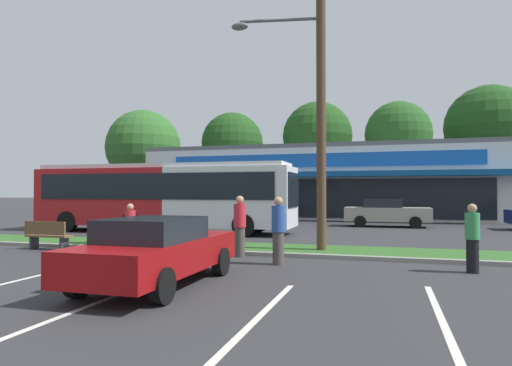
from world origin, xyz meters
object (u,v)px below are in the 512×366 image
bus_stop_bench (47,235)px  car_5 (107,210)px  car_2 (386,212)px  car_3 (240,211)px  pedestrian_near_bench (130,229)px  utility_pole (317,79)px  car_1 (157,250)px  pedestrian_far (472,238)px  city_bus (163,195)px  pedestrian_mid (278,230)px  pedestrian_by_pole (240,226)px

bus_stop_bench → car_5: bearing=-62.9°
car_2 → car_3: (-8.45, -0.35, -0.01)m
car_2 → pedestrian_near_bench: size_ratio=2.91×
utility_pole → pedestrian_near_bench: size_ratio=6.56×
bus_stop_bench → car_1: (6.36, -4.12, 0.23)m
utility_pole → bus_stop_bench: 10.25m
car_3 → car_2: bearing=2.4°
utility_pole → car_1: size_ratio=2.28×
pedestrian_near_bench → pedestrian_far: (9.52, -0.35, 0.04)m
utility_pole → city_bus: 10.47m
city_bus → car_2: 12.21m
car_1 → pedestrian_near_bench: (-3.00, 3.78, 0.06)m
car_1 → pedestrian_mid: size_ratio=2.51×
car_2 → pedestrian_far: 14.23m
pedestrian_near_bench → car_1: bearing=-28.6°
car_3 → car_5: car_5 is taller
pedestrian_by_pole → car_2: bearing=-141.9°
utility_pole → car_2: bearing=80.0°
car_5 → pedestrian_mid: 19.53m
pedestrian_near_bench → pedestrian_mid: 4.81m
car_2 → car_3: 8.45m
car_3 → car_1: bearing=-77.1°
city_bus → pedestrian_mid: city_bus is taller
car_3 → pedestrian_far: bearing=-52.8°
pedestrian_near_bench → pedestrian_by_pole: 3.40m
bus_stop_bench → car_2: car_2 is taller
car_1 → car_5: bearing=37.6°
city_bus → pedestrian_far: bearing=-32.2°
pedestrian_near_bench → pedestrian_by_pole: size_ratio=0.87×
car_5 → car_3: bearing=-175.4°
bus_stop_bench → car_1: size_ratio=0.35×
car_5 → car_2: bearing=-176.5°
pedestrian_mid → car_5: bearing=-97.9°
car_2 → city_bus: bearing=-147.8°
car_3 → pedestrian_far: (10.44, -13.74, 0.05)m
car_3 → car_5: (-8.73, -0.71, 0.02)m
car_1 → car_5: size_ratio=1.04×
utility_pole → pedestrian_mid: (-0.66, -2.44, -4.61)m
pedestrian_near_bench → pedestrian_mid: size_ratio=0.87×
utility_pole → bus_stop_bench: utility_pole is taller
utility_pole → pedestrian_by_pole: utility_pole is taller
bus_stop_bench → car_5: (-6.30, 12.34, 0.29)m
bus_stop_bench → city_bus: bearing=-94.7°
car_2 → pedestrian_far: pedestrian_far is taller
car_1 → car_3: (-3.92, 17.17, 0.05)m
utility_pole → car_2: 12.85m
bus_stop_bench → car_5: 13.86m
city_bus → bus_stop_bench: size_ratio=7.99×
pedestrian_mid → pedestrian_far: bearing=125.9°
car_1 → bus_stop_bench: bearing=57.0°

